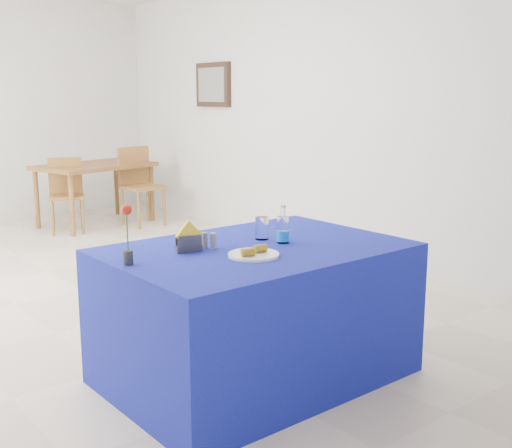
# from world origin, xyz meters

# --- Properties ---
(floor) EXTENTS (7.00, 7.00, 0.00)m
(floor) POSITION_xyz_m (0.00, 0.00, 0.00)
(floor) COLOR beige
(floor) RESTS_ON ground
(room_shell) EXTENTS (7.00, 7.00, 7.00)m
(room_shell) POSITION_xyz_m (0.00, 0.00, 1.75)
(room_shell) COLOR silver
(room_shell) RESTS_ON ground
(picture_frame) EXTENTS (0.06, 0.64, 0.52)m
(picture_frame) POSITION_xyz_m (2.47, 1.60, 1.70)
(picture_frame) COLOR black
(picture_frame) RESTS_ON room_shell
(picture_art) EXTENTS (0.02, 0.52, 0.40)m
(picture_art) POSITION_xyz_m (2.44, 1.60, 1.70)
(picture_art) COLOR #998C66
(picture_art) RESTS_ON room_shell
(plate) EXTENTS (0.27, 0.27, 0.01)m
(plate) POSITION_xyz_m (-0.08, -2.31, 0.77)
(plate) COLOR white
(plate) RESTS_ON blue_table
(drinking_glass) EXTENTS (0.08, 0.08, 0.13)m
(drinking_glass) POSITION_xyz_m (0.21, -2.04, 0.82)
(drinking_glass) COLOR white
(drinking_glass) RESTS_ON blue_table
(salt_shaker) EXTENTS (0.03, 0.03, 0.08)m
(salt_shaker) POSITION_xyz_m (-0.13, -2.04, 0.80)
(salt_shaker) COLOR slate
(salt_shaker) RESTS_ON blue_table
(pepper_shaker) EXTENTS (0.03, 0.03, 0.08)m
(pepper_shaker) POSITION_xyz_m (-0.17, -2.00, 0.80)
(pepper_shaker) COLOR slate
(pepper_shaker) RESTS_ON blue_table
(blue_table) EXTENTS (1.60, 1.10, 0.76)m
(blue_table) POSITION_xyz_m (0.07, -2.15, 0.38)
(blue_table) COLOR navy
(blue_table) RESTS_ON floor
(water_bottle) EXTENTS (0.07, 0.07, 0.21)m
(water_bottle) POSITION_xyz_m (0.25, -2.18, 0.83)
(water_bottle) COLOR white
(water_bottle) RESTS_ON blue_table
(napkin_holder) EXTENTS (0.16, 0.09, 0.17)m
(napkin_holder) POSITION_xyz_m (-0.28, -2.02, 0.81)
(napkin_holder) COLOR #38383D
(napkin_holder) RESTS_ON blue_table
(rose_vase) EXTENTS (0.05, 0.05, 0.30)m
(rose_vase) POSITION_xyz_m (-0.65, -2.06, 0.91)
(rose_vase) COLOR #242429
(rose_vase) RESTS_ON blue_table
(oak_table) EXTENTS (1.47, 1.11, 0.76)m
(oak_table) POSITION_xyz_m (1.32, 2.51, 0.68)
(oak_table) COLOR brown
(oak_table) RESTS_ON floor
(chair_bg_left) EXTENTS (0.50, 0.50, 0.86)m
(chair_bg_left) POSITION_xyz_m (0.88, 2.35, 0.50)
(chair_bg_left) COLOR #96632B
(chair_bg_left) RESTS_ON floor
(chair_bg_right) EXTENTS (0.45, 0.45, 0.96)m
(chair_bg_right) POSITION_xyz_m (1.75, 2.19, 0.55)
(chair_bg_right) COLOR #96632B
(chair_bg_right) RESTS_ON floor
(banana_pieces) EXTENTS (0.18, 0.08, 0.04)m
(banana_pieces) POSITION_xyz_m (-0.08, -2.33, 0.80)
(banana_pieces) COLOR gold
(banana_pieces) RESTS_ON plate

